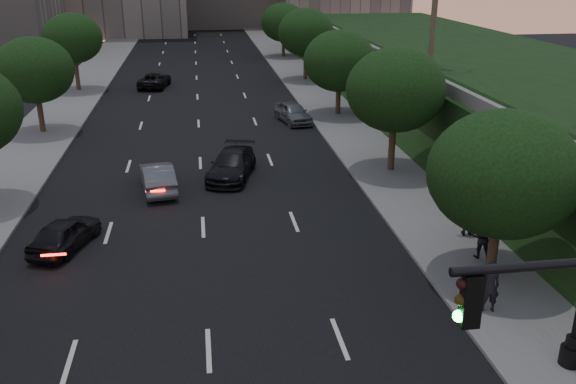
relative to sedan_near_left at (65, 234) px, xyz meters
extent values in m
cube|color=black|center=(5.48, 17.22, -0.64)|extent=(16.00, 140.00, 0.02)
cube|color=slate|center=(15.73, 17.22, -0.57)|extent=(4.50, 140.00, 0.15)
cube|color=slate|center=(-4.77, 17.22, -0.57)|extent=(4.50, 140.00, 0.15)
cube|color=black|center=(27.48, 15.22, 1.35)|extent=(18.00, 90.00, 4.00)
cube|color=slate|center=(18.98, 15.22, 3.70)|extent=(0.35, 90.00, 0.70)
cylinder|color=#38281C|center=(15.78, -4.78, 0.78)|extent=(0.36, 0.36, 2.86)
ellipsoid|color=black|center=(15.78, -4.78, 3.38)|extent=(5.20, 5.20, 4.42)
cylinder|color=#38281C|center=(15.78, 7.22, 0.96)|extent=(0.36, 0.36, 3.21)
ellipsoid|color=black|center=(15.78, 7.22, 3.88)|extent=(5.20, 5.20, 4.42)
cylinder|color=#38281C|center=(15.78, 20.22, 0.78)|extent=(0.36, 0.36, 2.86)
ellipsoid|color=black|center=(15.78, 20.22, 3.38)|extent=(5.20, 5.20, 4.42)
cylinder|color=#38281C|center=(15.78, 34.22, 0.96)|extent=(0.36, 0.36, 3.21)
ellipsoid|color=black|center=(15.78, 34.22, 3.88)|extent=(5.20, 5.20, 4.42)
cylinder|color=#38281C|center=(15.78, 49.22, 0.78)|extent=(0.36, 0.36, 2.86)
ellipsoid|color=black|center=(15.78, 49.22, 3.38)|extent=(5.20, 5.20, 4.42)
cylinder|color=#38281C|center=(-4.82, 18.22, 0.85)|extent=(0.36, 0.36, 2.99)
ellipsoid|color=black|center=(-4.82, 18.22, 3.57)|extent=(5.00, 5.00, 4.25)
cylinder|color=#38281C|center=(-4.82, 32.22, 0.98)|extent=(0.36, 0.36, 3.26)
ellipsoid|color=black|center=(-4.82, 32.22, 3.94)|extent=(5.00, 5.00, 4.25)
cube|color=black|center=(9.76, -15.18, 5.10)|extent=(0.32, 0.22, 0.95)
sphere|color=black|center=(9.58, -15.18, 5.43)|extent=(0.20, 0.20, 0.20)
sphere|color=#3F2B0A|center=(9.58, -15.18, 5.13)|extent=(0.20, 0.20, 0.20)
sphere|color=#19F24C|center=(9.58, -15.18, 4.83)|extent=(0.20, 0.20, 0.20)
cylinder|color=black|center=(15.60, -10.12, -0.30)|extent=(0.60, 0.60, 0.70)
cylinder|color=black|center=(15.60, -10.12, 0.20)|extent=(0.40, 0.40, 0.40)
imported|color=black|center=(0.00, 0.00, 0.00)|extent=(2.70, 4.10, 1.30)
imported|color=#5B5D62|center=(3.34, 6.16, 0.06)|extent=(2.15, 4.48, 1.42)
imported|color=black|center=(1.72, 32.99, 0.03)|extent=(3.06, 5.17, 1.35)
imported|color=black|center=(7.13, 7.56, 0.07)|extent=(3.26, 5.28, 1.43)
imported|color=slate|center=(12.17, 18.66, 0.07)|extent=(2.57, 4.51, 1.45)
imported|color=black|center=(14.55, -7.10, 0.40)|extent=(0.72, 0.54, 1.79)
imported|color=black|center=(15.99, -3.46, 0.34)|extent=(1.00, 0.90, 1.69)
imported|color=black|center=(16.37, -1.48, 0.43)|extent=(1.16, 0.69, 1.86)
camera|label=1|loc=(5.59, -23.20, 10.26)|focal=38.00mm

